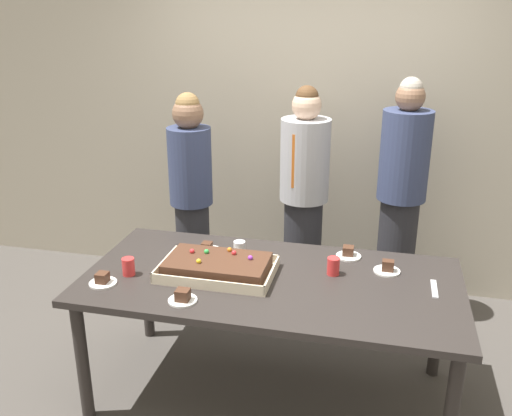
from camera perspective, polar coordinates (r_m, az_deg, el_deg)
name	(u,v)px	position (r m, az deg, el deg)	size (l,w,h in m)	color
ground_plane	(270,393)	(3.54, 1.42, -18.37)	(12.00, 12.00, 0.00)	#4C4742
interior_back_panel	(315,101)	(4.41, 6.00, 10.84)	(8.00, 0.12, 3.00)	#B2A893
party_table	(271,290)	(3.15, 1.53, -8.39)	(2.08, 1.02, 0.77)	#2D2826
sheet_cake	(217,267)	(3.15, -3.97, -6.01)	(0.64, 0.40, 0.12)	beige
plated_slice_near_left	(387,268)	(3.26, 13.26, -6.02)	(0.15, 0.15, 0.07)	white
plated_slice_near_right	(208,249)	(3.44, -4.92, -4.16)	(0.15, 0.15, 0.06)	white
plated_slice_far_left	(348,253)	(3.40, 9.41, -4.60)	(0.15, 0.15, 0.06)	white
plated_slice_far_right	(103,280)	(3.16, -15.38, -7.13)	(0.15, 0.15, 0.06)	white
plated_slice_center_front	(183,297)	(2.90, -7.49, -9.03)	(0.15, 0.15, 0.07)	white
drink_cup_nearest	(239,249)	(3.34, -1.70, -4.23)	(0.07, 0.07, 0.10)	white
drink_cup_middle	(333,266)	(3.16, 7.90, -5.90)	(0.07, 0.07, 0.10)	red
drink_cup_far_end	(128,267)	(3.21, -12.89, -5.85)	(0.07, 0.07, 0.10)	red
cake_server_utensil	(434,289)	(3.14, 17.74, -7.87)	(0.03, 0.20, 0.01)	silver
person_serving_front	(304,199)	(4.04, 4.90, 0.87)	(0.35, 0.35, 1.69)	#28282D
person_green_shirt_behind	(191,199)	(4.09, -6.61, 0.92)	(0.31, 0.31, 1.64)	#28282D
person_striped_tie_right	(401,199)	(4.05, 14.55, 0.89)	(0.34, 0.34, 1.76)	#28282D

